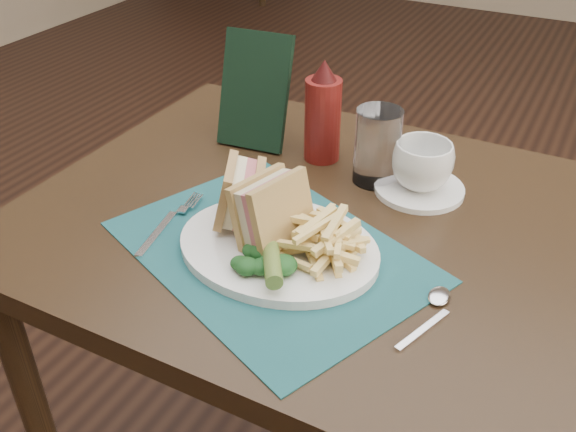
% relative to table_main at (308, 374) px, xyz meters
% --- Properties ---
extents(floor, '(7.00, 7.00, 0.00)m').
position_rel_table_main_xyz_m(floor, '(0.00, 0.50, -0.38)').
color(floor, black).
rests_on(floor, ground).
extents(wall_back, '(6.00, 0.00, 6.00)m').
position_rel_table_main_xyz_m(wall_back, '(0.00, 4.00, -0.38)').
color(wall_back, tan).
rests_on(wall_back, ground).
extents(table_main, '(0.90, 0.75, 0.75)m').
position_rel_table_main_xyz_m(table_main, '(0.00, 0.00, 0.00)').
color(table_main, black).
rests_on(table_main, ground).
extents(placemat, '(0.54, 0.47, 0.00)m').
position_rel_table_main_xyz_m(placemat, '(-0.01, -0.13, 0.38)').
color(placemat, '#194D52').
rests_on(placemat, table_main).
extents(plate, '(0.30, 0.24, 0.01)m').
position_rel_table_main_xyz_m(plate, '(0.01, -0.12, 0.38)').
color(plate, white).
rests_on(plate, placemat).
extents(sandwich_half_a, '(0.11, 0.12, 0.10)m').
position_rel_table_main_xyz_m(sandwich_half_a, '(-0.09, -0.11, 0.44)').
color(sandwich_half_a, tan).
rests_on(sandwich_half_a, plate).
extents(sandwich_half_b, '(0.10, 0.12, 0.11)m').
position_rel_table_main_xyz_m(sandwich_half_b, '(-0.03, -0.11, 0.45)').
color(sandwich_half_b, tan).
rests_on(sandwich_half_b, plate).
extents(kale_garnish, '(0.11, 0.08, 0.03)m').
position_rel_table_main_xyz_m(kale_garnish, '(0.01, -0.18, 0.41)').
color(kale_garnish, '#153A19').
rests_on(kale_garnish, plate).
extents(pickle_spear, '(0.08, 0.11, 0.03)m').
position_rel_table_main_xyz_m(pickle_spear, '(0.03, -0.18, 0.41)').
color(pickle_spear, '#4F6B28').
rests_on(pickle_spear, plate).
extents(fries_pile, '(0.18, 0.20, 0.06)m').
position_rel_table_main_xyz_m(fries_pile, '(0.07, -0.11, 0.42)').
color(fries_pile, '#F8D77C').
rests_on(fries_pile, plate).
extents(fork, '(0.07, 0.17, 0.01)m').
position_rel_table_main_xyz_m(fork, '(-0.18, -0.14, 0.38)').
color(fork, silver).
rests_on(fork, placemat).
extents(spoon, '(0.08, 0.15, 0.01)m').
position_rel_table_main_xyz_m(spoon, '(0.24, -0.16, 0.38)').
color(spoon, silver).
rests_on(spoon, table_main).
extents(saucer, '(0.19, 0.19, 0.01)m').
position_rel_table_main_xyz_m(saucer, '(0.13, 0.14, 0.38)').
color(saucer, white).
rests_on(saucer, table_main).
extents(coffee_cup, '(0.12, 0.12, 0.08)m').
position_rel_table_main_xyz_m(coffee_cup, '(0.13, 0.14, 0.42)').
color(coffee_cup, white).
rests_on(coffee_cup, saucer).
extents(drinking_glass, '(0.09, 0.09, 0.13)m').
position_rel_table_main_xyz_m(drinking_glass, '(0.05, 0.14, 0.44)').
color(drinking_glass, silver).
rests_on(drinking_glass, table_main).
extents(ketchup_bottle, '(0.08, 0.08, 0.19)m').
position_rel_table_main_xyz_m(ketchup_bottle, '(-0.06, 0.17, 0.47)').
color(ketchup_bottle, '#611310').
rests_on(ketchup_bottle, table_main).
extents(check_presenter, '(0.14, 0.09, 0.21)m').
position_rel_table_main_xyz_m(check_presenter, '(-0.20, 0.17, 0.48)').
color(check_presenter, black).
rests_on(check_presenter, table_main).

